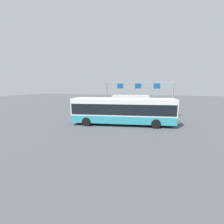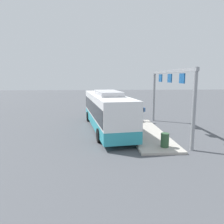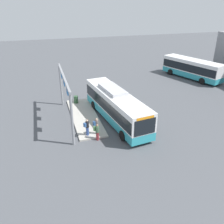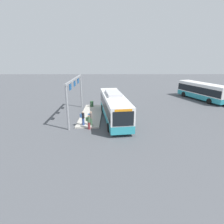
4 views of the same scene
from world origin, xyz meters
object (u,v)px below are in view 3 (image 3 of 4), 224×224
person_boarding (96,126)px  person_waiting_near (87,127)px  bus_background_left (192,68)px  person_waiting_mid (97,132)px  trash_bin (76,100)px  bus_main (116,105)px

person_boarding → person_waiting_near: same height
bus_background_left → person_waiting_mid: bearing=106.0°
bus_background_left → person_boarding: size_ratio=6.29×
trash_bin → person_boarding: bearing=5.2°
person_boarding → person_waiting_mid: bearing=-112.0°
bus_main → bus_background_left: bus_main is taller
bus_background_left → person_waiting_mid: size_ratio=6.29×
trash_bin → bus_main: bearing=32.0°
person_boarding → person_waiting_near: 0.93m
bus_main → person_boarding: bearing=-55.2°
person_boarding → trash_bin: person_boarding is taller
bus_background_left → trash_bin: size_ratio=11.67×
bus_background_left → trash_bin: bus_background_left is taller
person_waiting_mid → bus_background_left: bearing=69.4°
person_waiting_mid → trash_bin: bearing=126.6°
bus_background_left → person_boarding: (13.49, -19.27, -0.73)m
person_boarding → trash_bin: (-8.17, -0.74, -0.44)m
person_waiting_mid → trash_bin: person_waiting_mid is taller
bus_main → person_waiting_near: bus_main is taller
person_waiting_near → bus_main: bearing=12.4°
bus_main → bus_background_left: size_ratio=1.14×
bus_main → person_waiting_mid: (3.44, -2.91, -0.92)m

